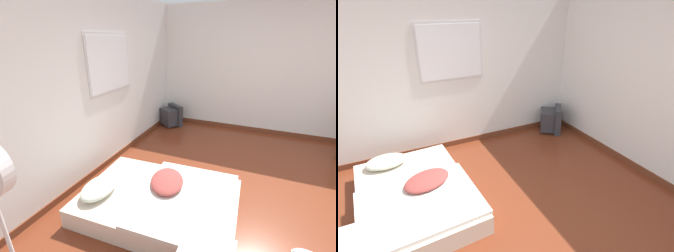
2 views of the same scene
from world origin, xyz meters
TOP-DOWN VIEW (x-y plane):
  - ground_plane at (0.00, 0.00)m, footprint 20.00×20.00m
  - wall_back at (0.00, 2.50)m, footprint 7.25×0.08m
  - wall_right at (2.46, 0.00)m, footprint 0.08×7.35m
  - mattress_bed at (-0.61, 1.25)m, footprint 1.33×1.82m
  - crt_tv at (2.05, 2.19)m, footprint 0.54×0.56m

SIDE VIEW (x-z plane):
  - ground_plane at x=0.00m, z-range 0.00..0.00m
  - mattress_bed at x=-0.61m, z-range -0.04..0.33m
  - crt_tv at x=2.05m, z-range -0.01..0.47m
  - wall_right at x=2.46m, z-range -0.01..2.59m
  - wall_back at x=0.00m, z-range -0.01..2.59m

